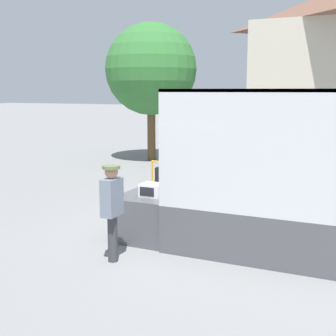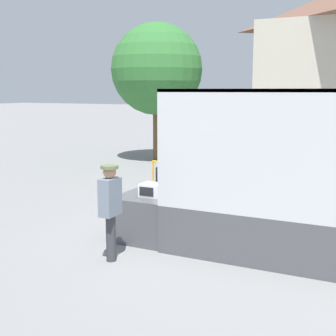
{
  "view_description": "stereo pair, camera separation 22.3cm",
  "coord_description": "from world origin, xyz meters",
  "px_view_note": "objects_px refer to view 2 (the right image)",
  "views": [
    {
      "loc": [
        3.82,
        -9.02,
        3.11
      ],
      "look_at": [
        -0.3,
        -0.2,
        1.49
      ],
      "focal_mm": 50.0,
      "sensor_mm": 36.0,
      "label": 1
    },
    {
      "loc": [
        4.02,
        -8.93,
        3.11
      ],
      "look_at": [
        -0.3,
        -0.2,
        1.49
      ],
      "focal_mm": 50.0,
      "sensor_mm": 36.0,
      "label": 2
    }
  ],
  "objects_px": {
    "microwave": "(153,190)",
    "street_tree": "(157,69)",
    "worker_person": "(110,202)",
    "portable_generator": "(171,176)"
  },
  "relations": [
    {
      "from": "worker_person",
      "to": "street_tree",
      "type": "bearing_deg",
      "value": 113.74
    },
    {
      "from": "portable_generator",
      "to": "street_tree",
      "type": "bearing_deg",
      "value": 119.39
    },
    {
      "from": "worker_person",
      "to": "street_tree",
      "type": "relative_size",
      "value": 0.3
    },
    {
      "from": "microwave",
      "to": "street_tree",
      "type": "xyz_separation_m",
      "value": [
        -5.16,
        10.03,
        2.93
      ]
    },
    {
      "from": "microwave",
      "to": "street_tree",
      "type": "height_order",
      "value": "street_tree"
    },
    {
      "from": "microwave",
      "to": "worker_person",
      "type": "height_order",
      "value": "worker_person"
    },
    {
      "from": "microwave",
      "to": "worker_person",
      "type": "bearing_deg",
      "value": -94.58
    },
    {
      "from": "microwave",
      "to": "street_tree",
      "type": "relative_size",
      "value": 0.08
    },
    {
      "from": "microwave",
      "to": "worker_person",
      "type": "distance_m",
      "value": 1.44
    },
    {
      "from": "street_tree",
      "to": "worker_person",
      "type": "bearing_deg",
      "value": -66.26
    }
  ]
}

